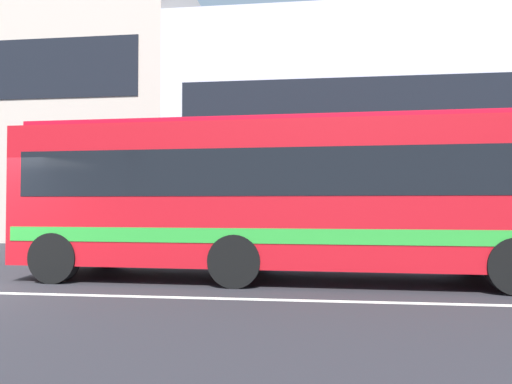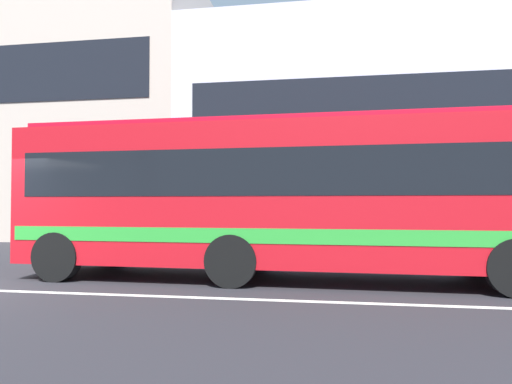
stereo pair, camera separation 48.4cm
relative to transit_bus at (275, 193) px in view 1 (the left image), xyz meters
name	(u,v)px [view 1 (the left image)]	position (x,y,z in m)	size (l,w,h in m)	color
apartment_block_right	(417,141)	(5.85, 13.38, 2.80)	(21.80, 11.65, 9.21)	silver
transit_bus	(275,193)	(0.00, 0.00, 0.00)	(10.65, 2.86, 3.27)	red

